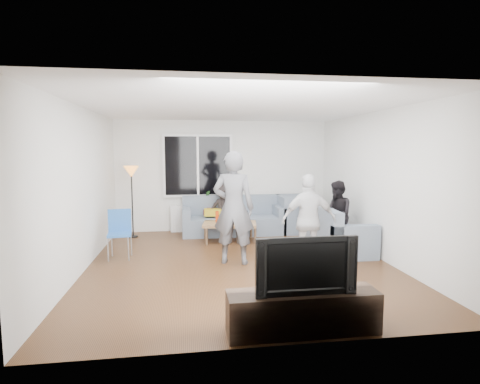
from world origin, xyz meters
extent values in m
cube|color=#56351C|center=(0.00, 0.00, -0.02)|extent=(5.00, 5.50, 0.04)
cube|color=white|center=(0.00, 0.00, 2.62)|extent=(5.00, 5.50, 0.04)
cube|color=silver|center=(0.00, 2.77, 1.30)|extent=(5.00, 0.04, 2.60)
cube|color=silver|center=(0.00, -2.77, 1.30)|extent=(5.00, 0.04, 2.60)
cube|color=silver|center=(-2.52, 0.00, 1.30)|extent=(0.04, 5.50, 2.60)
cube|color=silver|center=(2.52, 0.00, 1.30)|extent=(0.04, 5.50, 2.60)
cube|color=white|center=(-0.60, 2.69, 1.55)|extent=(1.62, 0.06, 1.47)
cube|color=black|center=(-0.60, 2.65, 1.55)|extent=(1.50, 0.02, 1.35)
cube|color=white|center=(-0.60, 2.64, 1.55)|extent=(0.05, 0.03, 1.35)
cube|color=silver|center=(-0.60, 2.65, 0.31)|extent=(1.30, 0.12, 0.62)
imported|color=#295923|center=(-0.41, 2.62, 0.79)|extent=(0.22, 0.20, 0.34)
imported|color=white|center=(-0.70, 2.62, 0.70)|extent=(0.17, 0.17, 0.15)
cube|color=slate|center=(1.69, 2.27, 0.42)|extent=(0.85, 0.85, 0.85)
cube|color=gold|center=(-0.29, 2.25, 0.51)|extent=(0.39, 0.33, 0.14)
cube|color=maroon|center=(-0.27, 2.33, 0.51)|extent=(0.45, 0.41, 0.13)
cube|color=#A98052|center=(0.01, 1.53, 0.20)|extent=(1.18, 0.76, 0.40)
cylinder|color=maroon|center=(-0.06, 1.52, 0.49)|extent=(0.17, 0.17, 0.17)
imported|color=#525358|center=(-0.09, 0.02, 0.95)|extent=(0.79, 0.63, 1.90)
imported|color=silver|center=(1.11, -0.31, 0.76)|extent=(0.92, 0.44, 1.53)
imported|color=black|center=(2.02, 0.71, 0.66)|extent=(0.56, 0.69, 1.33)
imported|color=black|center=(-0.05, 2.30, 0.57)|extent=(0.79, 0.52, 1.15)
cube|color=#34261A|center=(0.33, -2.50, 0.22)|extent=(1.60, 0.40, 0.44)
imported|color=black|center=(0.33, -2.50, 0.74)|extent=(1.06, 0.14, 0.61)
cylinder|color=black|center=(0.03, 1.64, 0.51)|extent=(0.07, 0.07, 0.23)
cylinder|color=#E83F0D|center=(-0.24, 1.60, 0.52)|extent=(0.07, 0.07, 0.24)
cylinder|color=black|center=(0.38, 1.63, 0.52)|extent=(0.07, 0.07, 0.23)
cylinder|color=#198B1A|center=(-0.13, 1.44, 0.51)|extent=(0.08, 0.08, 0.22)
camera|label=1|loc=(-0.86, -6.16, 1.92)|focal=28.15mm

